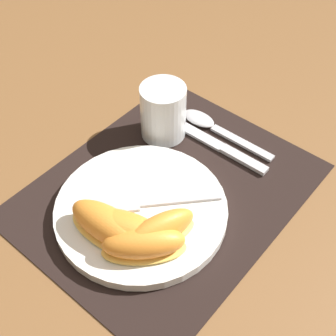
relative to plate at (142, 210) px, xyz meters
name	(u,v)px	position (x,y,z in m)	size (l,w,h in m)	color
ground_plane	(167,191)	(0.06, 0.00, -0.01)	(3.00, 3.00, 0.00)	brown
placemat	(167,191)	(0.06, 0.00, -0.01)	(0.43, 0.35, 0.00)	black
plate	(142,210)	(0.00, 0.00, 0.00)	(0.25, 0.25, 0.02)	white
juice_glass	(163,114)	(0.15, 0.09, 0.03)	(0.08, 0.08, 0.10)	silver
knife	(215,144)	(0.19, 0.00, -0.01)	(0.02, 0.21, 0.01)	#BCBCC1
spoon	(210,125)	(0.22, 0.04, 0.00)	(0.03, 0.18, 0.01)	#BCBCC1
fork	(145,203)	(0.01, 0.00, 0.01)	(0.16, 0.15, 0.00)	#BCBCC1
citrus_wedge_0	(109,227)	(-0.06, 0.00, 0.03)	(0.07, 0.13, 0.05)	#F7C656
citrus_wedge_1	(122,230)	(-0.06, -0.02, 0.03)	(0.10, 0.14, 0.05)	#F7C656
citrus_wedge_2	(144,244)	(-0.05, -0.05, 0.03)	(0.11, 0.11, 0.04)	#F7C656
citrus_wedge_3	(159,231)	(-0.03, -0.06, 0.03)	(0.12, 0.07, 0.05)	#F7C656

